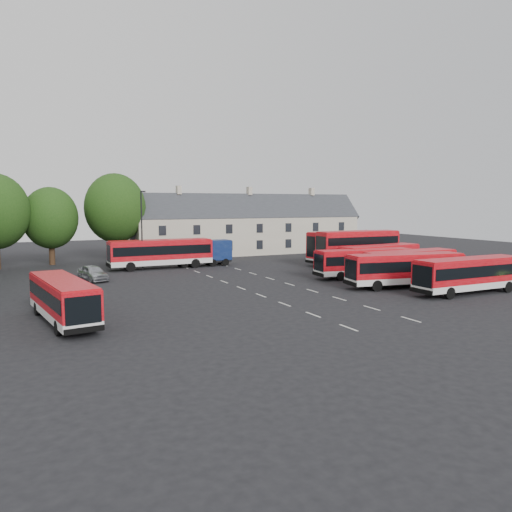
# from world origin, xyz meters

# --- Properties ---
(ground) EXTENTS (140.00, 140.00, 0.00)m
(ground) POSITION_xyz_m (0.00, 0.00, 0.00)
(ground) COLOR black
(ground) RESTS_ON ground
(lane_markings) EXTENTS (5.15, 33.80, 0.01)m
(lane_markings) POSITION_xyz_m (2.50, 2.00, 0.01)
(lane_markings) COLOR beige
(lane_markings) RESTS_ON ground
(terrace_houses) EXTENTS (35.70, 7.13, 10.06)m
(terrace_houses) POSITION_xyz_m (14.00, 30.00, 3.86)
(terrace_houses) COLOR beige
(terrace_houses) RESTS_ON ground
(bus_row_a) EXTENTS (10.68, 2.53, 3.02)m
(bus_row_a) POSITION_xyz_m (16.17, -8.89, 1.81)
(bus_row_a) COLOR silver
(bus_row_a) RESTS_ON ground
(bus_row_b) EXTENTS (11.10, 4.23, 3.07)m
(bus_row_b) POSITION_xyz_m (13.48, -4.12, 1.84)
(bus_row_b) COLOR silver
(bus_row_b) RESTS_ON ground
(bus_row_c) EXTENTS (10.53, 2.87, 2.95)m
(bus_row_c) POSITION_xyz_m (16.91, -1.08, 1.77)
(bus_row_c) COLOR silver
(bus_row_c) RESTS_ON ground
(bus_row_d) EXTENTS (10.53, 3.53, 2.92)m
(bus_row_d) POSITION_xyz_m (13.92, 2.27, 1.76)
(bus_row_d) COLOR silver
(bus_row_d) RESTS_ON ground
(bus_row_e) EXTENTS (10.87, 4.10, 3.00)m
(bus_row_e) POSITION_xyz_m (17.93, 4.69, 1.81)
(bus_row_e) COLOR silver
(bus_row_e) RESTS_ON ground
(bus_dd_south) EXTENTS (10.52, 2.56, 4.30)m
(bus_dd_south) POSITION_xyz_m (18.77, 9.66, 2.45)
(bus_dd_south) COLOR silver
(bus_dd_south) RESTS_ON ground
(bus_dd_north) EXTENTS (10.20, 3.26, 4.11)m
(bus_dd_north) POSITION_xyz_m (18.91, 12.74, 2.34)
(bus_dd_north) COLOR silver
(bus_dd_north) RESTS_ON ground
(bus_west) EXTENTS (3.55, 10.12, 2.80)m
(bus_west) POSITION_xyz_m (-15.53, -4.94, 1.68)
(bus_west) COLOR silver
(bus_west) RESTS_ON ground
(bus_north) EXTENTS (11.87, 2.77, 3.35)m
(bus_north) POSITION_xyz_m (-2.81, 18.57, 2.02)
(bus_north) COLOR silver
(bus_north) RESTS_ON ground
(box_truck) EXTENTS (7.11, 2.28, 3.10)m
(box_truck) POSITION_xyz_m (2.38, 18.65, 1.74)
(box_truck) COLOR black
(box_truck) RESTS_ON ground
(silver_car) EXTENTS (2.81, 4.83, 1.54)m
(silver_car) POSITION_xyz_m (-11.32, 12.35, 0.77)
(silver_car) COLOR #ACAEB4
(silver_car) RESTS_ON ground
(lamppost) EXTENTS (0.63, 0.36, 9.00)m
(lamppost) POSITION_xyz_m (-5.05, 18.13, 4.80)
(lamppost) COLOR black
(lamppost) RESTS_ON ground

